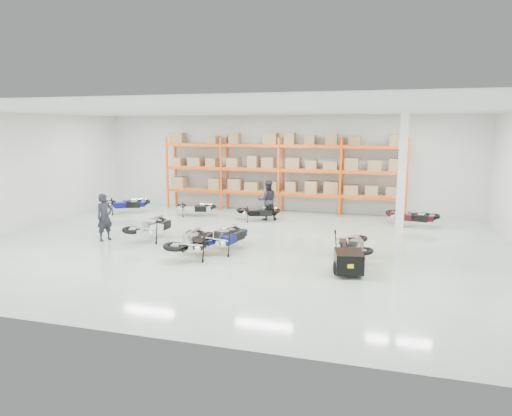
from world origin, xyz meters
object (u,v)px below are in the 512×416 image
(moto_back_a, at_px, (126,201))
(moto_back_b, at_px, (195,205))
(moto_blue_centre, at_px, (224,233))
(person_back, at_px, (267,200))
(moto_black_far_left, at_px, (193,237))
(person_left, at_px, (105,217))
(moto_silver_left, at_px, (152,223))
(moto_back_c, at_px, (258,209))
(moto_touring_right, at_px, (353,241))
(trailer, at_px, (349,261))
(moto_back_d, at_px, (411,213))

(moto_back_a, relative_size, moto_back_b, 1.19)
(moto_blue_centre, distance_m, person_back, 5.25)
(moto_black_far_left, height_order, person_left, person_left)
(moto_silver_left, relative_size, moto_back_a, 1.05)
(moto_silver_left, xyz_separation_m, person_back, (3.07, 4.53, 0.25))
(moto_black_far_left, xyz_separation_m, moto_back_c, (0.46, 5.82, -0.11))
(moto_back_a, bearing_deg, person_left, -179.79)
(moto_touring_right, bearing_deg, trailer, -98.77)
(moto_back_b, bearing_deg, moto_back_a, 84.33)
(moto_touring_right, distance_m, moto_back_d, 5.64)
(moto_silver_left, distance_m, moto_back_a, 5.58)
(moto_silver_left, height_order, moto_back_c, moto_silver_left)
(moto_silver_left, distance_m, trailer, 7.37)
(moto_back_d, bearing_deg, moto_back_c, 106.67)
(trailer, bearing_deg, person_back, 110.36)
(moto_black_far_left, relative_size, moto_back_a, 1.06)
(moto_back_a, bearing_deg, moto_back_b, -109.55)
(moto_back_b, xyz_separation_m, moto_back_c, (3.03, -0.23, 0.01))
(person_back, bearing_deg, moto_black_far_left, 60.45)
(moto_black_far_left, height_order, moto_back_d, moto_black_far_left)
(moto_silver_left, bearing_deg, moto_back_b, -82.25)
(moto_silver_left, bearing_deg, moto_black_far_left, 149.47)
(moto_black_far_left, height_order, person_back, person_back)
(moto_blue_centre, distance_m, person_left, 4.53)
(person_left, bearing_deg, moto_touring_right, -65.44)
(moto_blue_centre, relative_size, moto_black_far_left, 0.99)
(moto_silver_left, bearing_deg, person_back, -120.03)
(moto_silver_left, distance_m, moto_back_d, 10.18)
(moto_back_d, xyz_separation_m, person_left, (-10.50, -5.35, 0.28))
(moto_touring_right, xyz_separation_m, moto_back_a, (-10.71, 4.71, 0.03))
(moto_back_c, distance_m, moto_back_d, 6.26)
(moto_blue_centre, bearing_deg, moto_back_a, -22.47)
(moto_silver_left, height_order, person_left, person_left)
(moto_black_far_left, xyz_separation_m, moto_back_b, (-2.57, 6.04, -0.12))
(moto_silver_left, xyz_separation_m, moto_back_d, (8.98, 4.80, -0.05))
(moto_back_c, bearing_deg, moto_blue_centre, 168.87)
(moto_back_a, distance_m, person_left, 5.22)
(moto_back_a, relative_size, person_back, 1.10)
(moto_touring_right, xyz_separation_m, person_back, (-3.99, 5.03, 0.32))
(moto_silver_left, relative_size, moto_touring_right, 1.12)
(moto_silver_left, bearing_deg, trailer, 167.57)
(moto_silver_left, height_order, moto_touring_right, moto_silver_left)
(moto_black_far_left, bearing_deg, moto_back_a, -45.80)
(moto_silver_left, bearing_deg, moto_blue_centre, 170.71)
(moto_black_far_left, bearing_deg, moto_touring_right, -168.72)
(moto_silver_left, distance_m, person_left, 1.64)
(moto_back_a, bearing_deg, moto_touring_right, -137.57)
(person_left, bearing_deg, moto_back_a, 48.22)
(trailer, relative_size, moto_back_d, 0.87)
(moto_back_c, bearing_deg, moto_back_b, 71.68)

